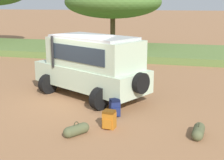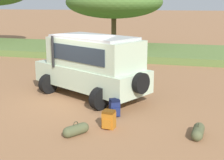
{
  "view_description": "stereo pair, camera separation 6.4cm",
  "coord_description": "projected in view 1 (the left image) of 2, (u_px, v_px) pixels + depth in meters",
  "views": [
    {
      "loc": [
        4.33,
        -10.64,
        3.66
      ],
      "look_at": [
        1.52,
        -0.23,
        1.0
      ],
      "focal_mm": 50.0,
      "sensor_mm": 36.0,
      "label": 1
    },
    {
      "loc": [
        4.39,
        -10.62,
        3.66
      ],
      "look_at": [
        1.52,
        -0.23,
        1.0
      ],
      "focal_mm": 50.0,
      "sensor_mm": 36.0,
      "label": 2
    }
  ],
  "objects": [
    {
      "name": "backpack_cluster_center",
      "position": [
        115.0,
        108.0,
        10.36
      ],
      "size": [
        0.43,
        0.46,
        0.58
      ],
      "color": "navy",
      "rests_on": "ground_plane"
    },
    {
      "name": "duffel_bag_low_black_case",
      "position": [
        76.0,
        130.0,
        8.86
      ],
      "size": [
        0.6,
        0.76,
        0.41
      ],
      "color": "#4C5133",
      "rests_on": "ground_plane"
    },
    {
      "name": "acacia_tree_left_mid",
      "position": [
        113.0,
        2.0,
        24.49
      ],
      "size": [
        7.67,
        6.83,
        5.02
      ],
      "color": "brown",
      "rests_on": "ground_plane"
    },
    {
      "name": "safari_vehicle",
      "position": [
        92.0,
        65.0,
        12.35
      ],
      "size": [
        5.33,
        3.97,
        2.44
      ],
      "color": "#B2C6A8",
      "rests_on": "ground_plane"
    },
    {
      "name": "grass_bank",
      "position": [
        135.0,
        51.0,
        22.96
      ],
      "size": [
        120.0,
        7.0,
        0.44
      ],
      "color": "#5B7538",
      "rests_on": "ground_plane"
    },
    {
      "name": "duffel_bag_soft_canvas",
      "position": [
        198.0,
        131.0,
        8.76
      ],
      "size": [
        0.37,
        0.9,
        0.42
      ],
      "color": "#4C5133",
      "rests_on": "ground_plane"
    },
    {
      "name": "backpack_beside_front_wheel",
      "position": [
        109.0,
        120.0,
        9.34
      ],
      "size": [
        0.39,
        0.43,
        0.55
      ],
      "color": "#B26619",
      "rests_on": "ground_plane"
    },
    {
      "name": "ground_plane",
      "position": [
        75.0,
        101.0,
        11.95
      ],
      "size": [
        320.0,
        320.0,
        0.0
      ],
      "primitive_type": "plane",
      "color": "#936642"
    }
  ]
}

